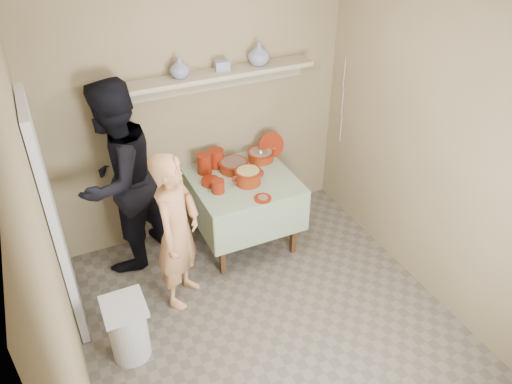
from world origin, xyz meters
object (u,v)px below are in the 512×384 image
person_cook (177,232)px  trash_bin (128,329)px  serving_table (242,188)px  person_helper (118,179)px  cazuela_rice (248,176)px

person_cook → trash_bin: (-0.58, -0.44, -0.45)m
person_cook → serving_table: 0.96m
person_helper → trash_bin: 1.35m
person_helper → cazuela_rice: (1.14, -0.32, -0.08)m
serving_table → cazuela_rice: cazuela_rice is taller
person_helper → serving_table: person_helper is taller
serving_table → cazuela_rice: 0.23m
cazuela_rice → person_cook: bearing=-154.5°
person_cook → serving_table: person_cook is taller
person_helper → trash_bin: bearing=34.6°
serving_table → cazuela_rice: (0.02, -0.11, 0.20)m
trash_bin → serving_table: bearing=34.2°
cazuela_rice → person_helper: bearing=164.1°
person_cook → trash_bin: 0.86m
serving_table → trash_bin: 1.72m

